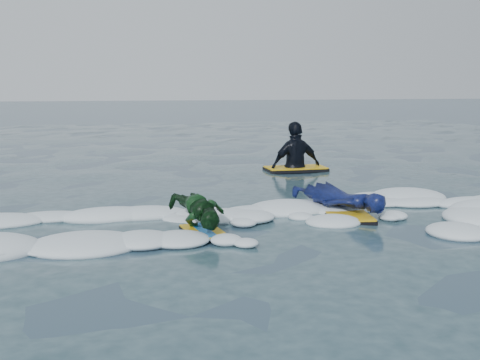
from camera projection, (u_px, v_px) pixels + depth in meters
name	position (u px, v px, depth m)	size (l,w,h in m)	color
ground	(166.00, 249.00, 6.57)	(120.00, 120.00, 0.00)	#1C3045
foam_band	(158.00, 227.00, 7.56)	(12.00, 3.10, 0.30)	white
prone_woman_unit	(341.00, 200.00, 8.24)	(1.14, 1.64, 0.40)	black
prone_child_unit	(201.00, 213.00, 7.30)	(0.69, 1.22, 0.45)	black
waiting_rider_unit	(296.00, 167.00, 12.36)	(1.27, 0.72, 1.88)	black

